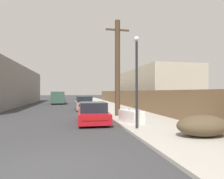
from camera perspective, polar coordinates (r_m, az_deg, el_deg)
name	(u,v)px	position (r m, az deg, el deg)	size (l,w,h in m)	color
ground_plane	(46,171)	(5.38, -18.33, -21.34)	(220.00, 220.00, 0.00)	#38383A
sidewalk_curb	(105,104)	(28.94, -2.00, -4.29)	(4.20, 63.00, 0.12)	#ADA89E
discarded_fridge	(131,116)	(11.72, 5.49, -7.66)	(1.14, 1.95, 0.73)	white
parked_sports_car_red	(93,113)	(12.30, -5.55, -6.83)	(1.88, 4.23, 1.28)	red
car_parked_mid	(84,104)	(21.05, -8.06, -3.99)	(1.87, 4.32, 1.45)	gray
pickup_truck	(58,98)	(32.22, -15.10, -2.31)	(2.08, 5.66, 1.92)	#385647
utility_pole	(117,67)	(15.10, 1.58, 6.46)	(1.80, 0.39, 7.17)	#4C3826
street_lamp	(137,75)	(9.85, 7.06, 4.26)	(0.26, 0.26, 4.50)	#232326
brush_pile	(203,126)	(8.89, 24.51, -9.38)	(2.18, 1.40, 0.85)	brown
wooden_fence	(125,98)	(25.62, 3.69, -2.50)	(0.08, 40.05, 1.90)	brown
building_right_house	(154,88)	(27.95, 11.92, 0.52)	(6.00, 14.41, 4.93)	beige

